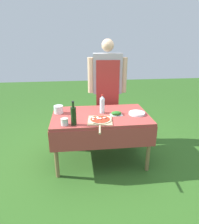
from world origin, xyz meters
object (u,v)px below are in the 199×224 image
object	(u,v)px
person_cook	(107,84)
plate_stack	(137,113)
prep_table	(100,121)
herb_container	(116,113)
oil_bottle	(74,116)
pizza_on_peel	(100,120)
water_bottle	(102,104)
sauce_jar	(65,122)
mixing_tub	(59,109)

from	to	relation	value
person_cook	plate_stack	bearing A→B (deg)	118.79
prep_table	herb_container	xyz separation A→B (m)	(0.22, -0.05, 0.12)
oil_bottle	pizza_on_peel	bearing A→B (deg)	12.06
prep_table	pizza_on_peel	distance (m)	0.26
herb_container	plate_stack	size ratio (longest dim) A/B	0.75
water_bottle	sauce_jar	bearing A→B (deg)	-144.27
herb_container	water_bottle	bearing A→B (deg)	148.22
herb_container	oil_bottle	bearing A→B (deg)	-155.95
pizza_on_peel	sauce_jar	distance (m)	0.46
person_cook	mixing_tub	world-z (taller)	person_cook
mixing_tub	herb_container	bearing A→B (deg)	-12.25
prep_table	water_bottle	size ratio (longest dim) A/B	5.01
sauce_jar	herb_container	bearing A→B (deg)	20.21
oil_bottle	herb_container	distance (m)	0.66
pizza_on_peel	oil_bottle	bearing A→B (deg)	-160.88
pizza_on_peel	prep_table	bearing A→B (deg)	88.89
oil_bottle	plate_stack	bearing A→B (deg)	16.42
prep_table	mixing_tub	size ratio (longest dim) A/B	10.29
plate_stack	sauce_jar	world-z (taller)	sauce_jar
sauce_jar	person_cook	bearing A→B (deg)	54.95
herb_container	plate_stack	world-z (taller)	herb_container
person_cook	sauce_jar	distance (m)	1.22
pizza_on_peel	plate_stack	bearing A→B (deg)	26.05
mixing_tub	plate_stack	bearing A→B (deg)	-9.11
mixing_tub	sauce_jar	world-z (taller)	mixing_tub
prep_table	person_cook	distance (m)	0.80
plate_stack	pizza_on_peel	bearing A→B (deg)	-161.01
pizza_on_peel	oil_bottle	size ratio (longest dim) A/B	1.78
mixing_tub	prep_table	bearing A→B (deg)	-12.36
prep_table	pizza_on_peel	bearing A→B (deg)	-98.18
oil_bottle	herb_container	xyz separation A→B (m)	(0.59, 0.26, -0.10)
water_bottle	plate_stack	world-z (taller)	water_bottle
mixing_tub	water_bottle	bearing A→B (deg)	-5.59
oil_bottle	plate_stack	distance (m)	0.94
person_cook	oil_bottle	bearing A→B (deg)	64.56
person_cook	oil_bottle	size ratio (longest dim) A/B	5.61
pizza_on_peel	herb_container	xyz separation A→B (m)	(0.25, 0.19, 0.01)
prep_table	plate_stack	xyz separation A→B (m)	(0.52, -0.05, 0.11)
oil_bottle	mixing_tub	size ratio (longest dim) A/B	2.33
oil_bottle	mixing_tub	world-z (taller)	oil_bottle
person_cook	herb_container	xyz separation A→B (m)	(0.02, -0.72, -0.27)
prep_table	mixing_tub	bearing A→B (deg)	167.64
prep_table	water_bottle	world-z (taller)	water_bottle
plate_stack	sauce_jar	xyz separation A→B (m)	(-1.01, -0.26, 0.02)
oil_bottle	mixing_tub	distance (m)	0.50
prep_table	oil_bottle	world-z (taller)	oil_bottle
prep_table	person_cook	world-z (taller)	person_cook
prep_table	person_cook	bearing A→B (deg)	73.54
prep_table	water_bottle	distance (m)	0.24
mixing_tub	pizza_on_peel	bearing A→B (deg)	-33.45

